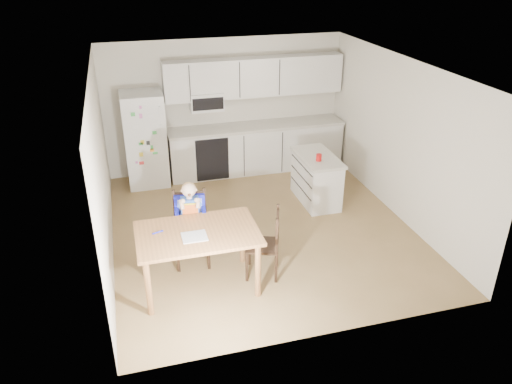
{
  "coord_description": "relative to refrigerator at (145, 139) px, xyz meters",
  "views": [
    {
      "loc": [
        -1.88,
        -6.49,
        3.97
      ],
      "look_at": [
        -0.25,
        -0.62,
        0.95
      ],
      "focal_mm": 35.0,
      "sensor_mm": 36.0,
      "label": 1
    }
  ],
  "objects": [
    {
      "name": "room",
      "position": [
        1.55,
        -1.67,
        0.4
      ],
      "size": [
        4.52,
        5.01,
        2.51
      ],
      "color": "olive",
      "rests_on": "ground"
    },
    {
      "name": "refrigerator",
      "position": [
        0.0,
        0.0,
        0.0
      ],
      "size": [
        0.72,
        0.7,
        1.7
      ],
      "primitive_type": "cube",
      "color": "silver",
      "rests_on": "ground"
    },
    {
      "name": "kitchen_run",
      "position": [
        2.05,
        0.09,
        0.03
      ],
      "size": [
        3.37,
        0.62,
        2.15
      ],
      "color": "silver",
      "rests_on": "ground"
    },
    {
      "name": "kitchen_island",
      "position": [
        2.7,
        -1.51,
        -0.43
      ],
      "size": [
        0.59,
        1.12,
        0.83
      ],
      "color": "silver",
      "rests_on": "ground"
    },
    {
      "name": "red_cup",
      "position": [
        2.65,
        -1.7,
        0.03
      ],
      "size": [
        0.09,
        0.09,
        0.11
      ],
      "primitive_type": "cylinder",
      "color": "red",
      "rests_on": "kitchen_island"
    },
    {
      "name": "dining_table",
      "position": [
        0.38,
        -3.37,
        -0.15
      ],
      "size": [
        1.5,
        0.97,
        0.8
      ],
      "color": "brown",
      "rests_on": "ground"
    },
    {
      "name": "napkin",
      "position": [
        0.33,
        -3.47,
        -0.04
      ],
      "size": [
        0.3,
        0.26,
        0.01
      ],
      "primitive_type": "cube",
      "color": "#ACACB1",
      "rests_on": "dining_table"
    },
    {
      "name": "toddler_spoon",
      "position": [
        -0.1,
        -3.26,
        -0.04
      ],
      "size": [
        0.12,
        0.06,
        0.02
      ],
      "primitive_type": "cylinder",
      "rotation": [
        0.0,
        1.57,
        0.35
      ],
      "color": "#191EB8",
      "rests_on": "dining_table"
    },
    {
      "name": "chair_booster",
      "position": [
        0.39,
        -2.75,
        -0.12
      ],
      "size": [
        0.5,
        0.5,
        1.21
      ],
      "rotation": [
        0.0,
        0.0,
        -0.11
      ],
      "color": "black",
      "rests_on": "ground"
    },
    {
      "name": "chair_side",
      "position": [
        1.32,
        -3.35,
        -0.31
      ],
      "size": [
        0.54,
        0.54,
        0.95
      ],
      "rotation": [
        0.0,
        0.0,
        -1.91
      ],
      "color": "black",
      "rests_on": "ground"
    }
  ]
}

